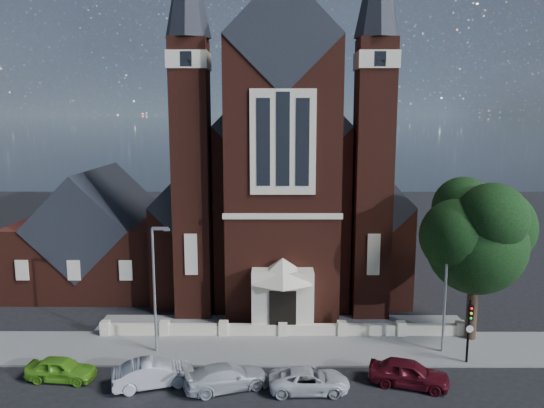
{
  "coord_description": "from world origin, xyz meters",
  "views": [
    {
      "loc": [
        -0.62,
        -27.38,
        14.79
      ],
      "look_at": [
        -0.74,
        12.0,
        8.17
      ],
      "focal_mm": 35.0,
      "sensor_mm": 36.0,
      "label": 1
    }
  ],
  "objects_px": {
    "car_dark_red": "(409,373)",
    "parish_hall": "(99,239)",
    "street_tree": "(480,239)",
    "street_lamp_right": "(447,283)",
    "car_lime_van": "(61,369)",
    "traffic_signal": "(469,324)",
    "car_silver_a": "(153,373)",
    "street_lamp_left": "(155,282)",
    "car_silver_b": "(226,377)",
    "church": "(280,185)",
    "car_white_suv": "(309,380)"
  },
  "relations": [
    {
      "from": "car_lime_van",
      "to": "traffic_signal",
      "type": "bearing_deg",
      "value": -79.19
    },
    {
      "from": "street_lamp_left",
      "to": "traffic_signal",
      "type": "distance_m",
      "value": 19.08
    },
    {
      "from": "street_tree",
      "to": "street_lamp_right",
      "type": "height_order",
      "value": "street_tree"
    },
    {
      "from": "car_lime_van",
      "to": "car_silver_b",
      "type": "distance_m",
      "value": 9.45
    },
    {
      "from": "car_lime_van",
      "to": "street_tree",
      "type": "bearing_deg",
      "value": -72.19
    },
    {
      "from": "car_lime_van",
      "to": "car_dark_red",
      "type": "distance_m",
      "value": 19.46
    },
    {
      "from": "car_white_suv",
      "to": "car_dark_red",
      "type": "relative_size",
      "value": 1.01
    },
    {
      "from": "street_lamp_right",
      "to": "car_lime_van",
      "type": "distance_m",
      "value": 23.3
    },
    {
      "from": "parish_hall",
      "to": "car_dark_red",
      "type": "distance_m",
      "value": 29.33
    },
    {
      "from": "car_silver_b",
      "to": "parish_hall",
      "type": "bearing_deg",
      "value": 15.19
    },
    {
      "from": "car_white_suv",
      "to": "car_dark_red",
      "type": "height_order",
      "value": "car_dark_red"
    },
    {
      "from": "car_silver_a",
      "to": "car_dark_red",
      "type": "xyz_separation_m",
      "value": [
        14.09,
        0.09,
        0.01
      ]
    },
    {
      "from": "church",
      "to": "car_lime_van",
      "type": "xyz_separation_m",
      "value": [
        -12.6,
        -22.47,
        -7.52
      ]
    },
    {
      "from": "car_dark_red",
      "to": "street_tree",
      "type": "bearing_deg",
      "value": -27.24
    },
    {
      "from": "car_lime_van",
      "to": "car_silver_a",
      "type": "height_order",
      "value": "car_silver_a"
    },
    {
      "from": "street_lamp_left",
      "to": "car_white_suv",
      "type": "height_order",
      "value": "street_lamp_left"
    },
    {
      "from": "church",
      "to": "car_lime_van",
      "type": "height_order",
      "value": "church"
    },
    {
      "from": "street_tree",
      "to": "street_lamp_right",
      "type": "relative_size",
      "value": 1.32
    },
    {
      "from": "car_silver_b",
      "to": "car_dark_red",
      "type": "height_order",
      "value": "car_dark_red"
    },
    {
      "from": "parish_hall",
      "to": "car_white_suv",
      "type": "bearing_deg",
      "value": -47.2
    },
    {
      "from": "street_tree",
      "to": "car_white_suv",
      "type": "distance_m",
      "value": 14.45
    },
    {
      "from": "parish_hall",
      "to": "car_dark_red",
      "type": "xyz_separation_m",
      "value": [
        22.85,
        -18.09,
        -3.27
      ]
    },
    {
      "from": "parish_hall",
      "to": "car_white_suv",
      "type": "distance_m",
      "value": 25.71
    },
    {
      "from": "car_lime_van",
      "to": "street_lamp_left",
      "type": "bearing_deg",
      "value": -46.99
    },
    {
      "from": "street_lamp_left",
      "to": "car_silver_b",
      "type": "relative_size",
      "value": 1.74
    },
    {
      "from": "traffic_signal",
      "to": "car_lime_van",
      "type": "xyz_separation_m",
      "value": [
        -23.6,
        -1.96,
        -1.92
      ]
    },
    {
      "from": "church",
      "to": "car_white_suv",
      "type": "height_order",
      "value": "church"
    },
    {
      "from": "street_tree",
      "to": "car_lime_van",
      "type": "xyz_separation_m",
      "value": [
        -25.2,
        -5.24,
        -6.3
      ]
    },
    {
      "from": "car_silver_b",
      "to": "car_silver_a",
      "type": "bearing_deg",
      "value": 66.69
    },
    {
      "from": "parish_hall",
      "to": "car_silver_b",
      "type": "height_order",
      "value": "parish_hall"
    },
    {
      "from": "car_dark_red",
      "to": "car_silver_a",
      "type": "bearing_deg",
      "value": 107.84
    },
    {
      "from": "church",
      "to": "street_tree",
      "type": "distance_m",
      "value": 21.38
    },
    {
      "from": "parish_hall",
      "to": "car_silver_a",
      "type": "bearing_deg",
      "value": -64.27
    },
    {
      "from": "car_lime_van",
      "to": "car_silver_a",
      "type": "xyz_separation_m",
      "value": [
        5.37,
        -0.65,
        0.07
      ]
    },
    {
      "from": "car_white_suv",
      "to": "street_tree",
      "type": "bearing_deg",
      "value": -61.77
    },
    {
      "from": "car_lime_van",
      "to": "car_silver_b",
      "type": "height_order",
      "value": "car_silver_b"
    },
    {
      "from": "street_lamp_left",
      "to": "car_silver_a",
      "type": "xyz_separation_m",
      "value": [
        0.67,
        -4.18,
        -3.86
      ]
    },
    {
      "from": "street_tree",
      "to": "street_lamp_right",
      "type": "distance_m",
      "value": 3.84
    },
    {
      "from": "car_dark_red",
      "to": "parish_hall",
      "type": "bearing_deg",
      "value": 69.11
    },
    {
      "from": "street_lamp_right",
      "to": "church",
      "type": "bearing_deg",
      "value": 118.04
    },
    {
      "from": "church",
      "to": "street_lamp_left",
      "type": "relative_size",
      "value": 4.31
    },
    {
      "from": "street_lamp_right",
      "to": "car_silver_a",
      "type": "relative_size",
      "value": 1.81
    },
    {
      "from": "church",
      "to": "car_white_suv",
      "type": "distance_m",
      "value": 24.86
    },
    {
      "from": "parish_hall",
      "to": "street_lamp_right",
      "type": "bearing_deg",
      "value": -28.22
    },
    {
      "from": "car_silver_b",
      "to": "car_dark_red",
      "type": "distance_m",
      "value": 10.05
    },
    {
      "from": "car_silver_b",
      "to": "church",
      "type": "bearing_deg",
      "value": -27.35
    },
    {
      "from": "car_white_suv",
      "to": "church",
      "type": "bearing_deg",
      "value": 1.83
    },
    {
      "from": "street_lamp_left",
      "to": "car_silver_b",
      "type": "xyz_separation_m",
      "value": [
        4.72,
        -4.45,
        -3.92
      ]
    },
    {
      "from": "church",
      "to": "street_tree",
      "type": "relative_size",
      "value": 3.26
    },
    {
      "from": "church",
      "to": "car_dark_red",
      "type": "xyz_separation_m",
      "value": [
        6.85,
        -23.04,
        -7.44
      ]
    }
  ]
}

